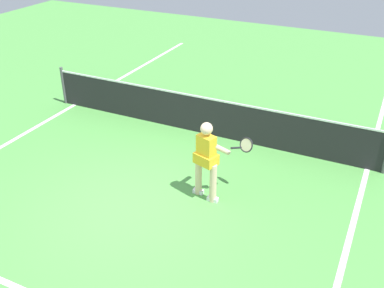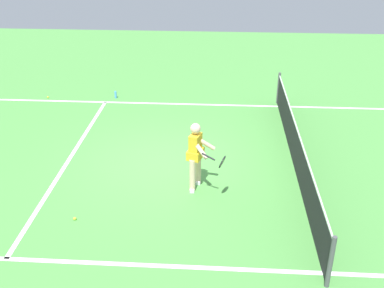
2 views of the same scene
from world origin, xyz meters
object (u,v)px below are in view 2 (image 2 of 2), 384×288
object	(u,v)px
water_bottle	(116,95)
tennis_player	(197,154)
tennis_ball_far	(48,97)
tennis_ball_near	(75,219)

from	to	relation	value
water_bottle	tennis_player	bearing A→B (deg)	29.13
tennis_player	water_bottle	size ratio (longest dim) A/B	6.46
tennis_player	water_bottle	xyz separation A→B (m)	(-5.34, -2.97, -0.73)
water_bottle	tennis_ball_far	bearing A→B (deg)	-86.07
tennis_player	tennis_ball_near	distance (m)	2.85
tennis_player	tennis_ball_far	distance (m)	7.40
tennis_player	tennis_ball_near	xyz separation A→B (m)	(1.38, -2.36, -0.81)
tennis_ball_near	tennis_ball_far	size ratio (longest dim) A/B	1.00
tennis_player	tennis_ball_near	size ratio (longest dim) A/B	23.48
tennis_ball_near	water_bottle	size ratio (longest dim) A/B	0.28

